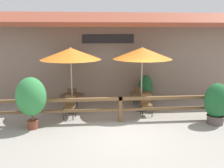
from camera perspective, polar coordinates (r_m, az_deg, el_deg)
ground_plane at (r=8.52m, az=2.74°, el=-11.06°), size 60.00×60.00×0.00m
building_facade at (r=11.99m, az=0.19°, el=6.32°), size 14.28×1.49×4.23m
patio_railing at (r=9.27m, az=1.91°, el=-4.58°), size 10.40×0.14×0.95m
patio_umbrella_near at (r=10.27m, az=-9.41°, el=6.83°), size 2.47×2.47×2.72m
dining_table_near at (r=10.59m, az=-9.08°, el=-3.23°), size 1.02×1.02×0.74m
chair_near_streetside at (r=9.90m, az=-9.69°, el=-4.90°), size 0.49×0.49×0.87m
chair_near_wallside at (r=11.33m, az=-9.05°, el=-2.74°), size 0.43×0.43×0.87m
patio_umbrella_middle at (r=10.46m, az=6.94°, el=6.99°), size 2.47×2.47×2.72m
dining_table_middle at (r=10.77m, az=6.69°, el=-2.90°), size 1.02×1.02×0.74m
chair_middle_streetside at (r=10.14m, az=7.83°, el=-4.43°), size 0.43×0.43×0.87m
chair_middle_wallside at (r=11.48m, az=6.05°, el=-2.47°), size 0.50×0.50×0.87m
potted_plant_broad_leaf at (r=8.94m, az=-18.01°, el=-2.96°), size 1.03×0.92×1.82m
potted_plant_tall_tropical at (r=9.79m, az=22.79°, el=-4.01°), size 0.89×0.80×1.53m
potted_plant_entrance_palm at (r=11.92m, az=7.64°, el=-1.12°), size 0.66×0.60×1.32m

